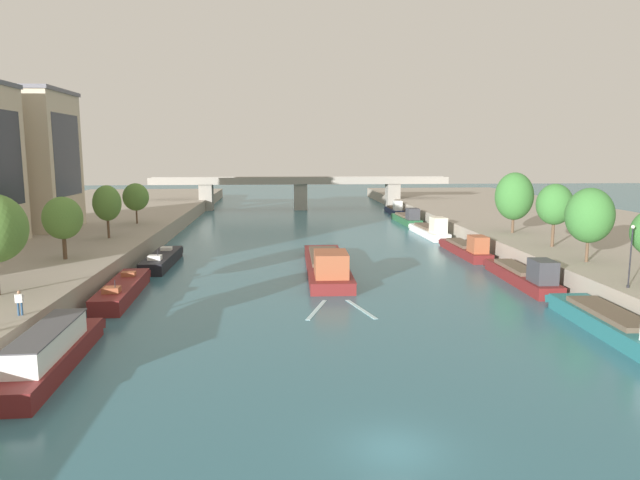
{
  "coord_description": "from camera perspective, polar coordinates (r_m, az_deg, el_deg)",
  "views": [
    {
      "loc": [
        -4.88,
        -22.7,
        12.74
      ],
      "look_at": [
        0.0,
        44.36,
        2.3
      ],
      "focal_mm": 32.15,
      "sensor_mm": 36.0,
      "label": 1
    }
  ],
  "objects": [
    {
      "name": "wake_behind_barge",
      "position": [
        46.95,
        1.89,
        -6.9
      ],
      "size": [
        5.6,
        5.94,
        0.03
      ],
      "color": "#A5D1DB",
      "rests_on": "ground"
    },
    {
      "name": "moored_boat_left_lone",
      "position": [
        53.5,
        -19.05,
        -4.67
      ],
      "size": [
        2.95,
        13.72,
        2.44
      ],
      "color": "maroon",
      "rests_on": "ground"
    },
    {
      "name": "moored_boat_right_downstream",
      "position": [
        72.99,
        14.35,
        -0.8
      ],
      "size": [
        2.62,
        14.05,
        3.0
      ],
      "color": "maroon",
      "rests_on": "ground"
    },
    {
      "name": "moored_boat_right_midway",
      "position": [
        88.2,
        10.91,
        0.99
      ],
      "size": [
        3.09,
        14.29,
        3.33
      ],
      "color": "silver",
      "rests_on": "ground"
    },
    {
      "name": "moored_boat_right_end",
      "position": [
        44.12,
        28.32,
        -7.68
      ],
      "size": [
        3.62,
        16.99,
        3.46
      ],
      "color": "#23666B",
      "rests_on": "ground"
    },
    {
      "name": "moored_boat_left_midway",
      "position": [
        37.63,
        -25.09,
        -10.01
      ],
      "size": [
        2.74,
        13.85,
        2.7
      ],
      "color": "maroon",
      "rests_on": "ground"
    },
    {
      "name": "tree_right_far",
      "position": [
        67.54,
        22.32,
        3.29
      ],
      "size": [
        3.9,
        3.9,
        6.91
      ],
      "color": "brown",
      "rests_on": "quay_right"
    },
    {
      "name": "tree_right_second",
      "position": [
        59.47,
        25.25,
        2.22
      ],
      "size": [
        4.39,
        4.39,
        7.02
      ],
      "color": "brown",
      "rests_on": "quay_right"
    },
    {
      "name": "quay_left",
      "position": [
        85.48,
        -27.33,
        0.06
      ],
      "size": [
        36.0,
        170.0,
        2.35
      ],
      "primitive_type": "cube",
      "color": "gray",
      "rests_on": "ground"
    },
    {
      "name": "moored_boat_right_lone",
      "position": [
        103.73,
        8.66,
        2.17
      ],
      "size": [
        3.04,
        13.45,
        3.03
      ],
      "color": "#235633",
      "rests_on": "ground"
    },
    {
      "name": "building_left_middle",
      "position": [
        87.14,
        -28.51,
        7.01
      ],
      "size": [
        15.49,
        12.25,
        18.46
      ],
      "color": "beige",
      "rests_on": "quay_left"
    },
    {
      "name": "tree_left_by_lamp",
      "position": [
        60.52,
        -24.24,
        1.99
      ],
      "size": [
        3.73,
        3.73,
        6.09
      ],
      "color": "brown",
      "rests_on": "quay_left"
    },
    {
      "name": "tree_left_midway",
      "position": [
        86.96,
        -17.86,
        4.09
      ],
      "size": [
        3.69,
        3.69,
        5.85
      ],
      "color": "brown",
      "rests_on": "quay_left"
    },
    {
      "name": "moored_boat_left_gap_after",
      "position": [
        67.01,
        -15.42,
        -1.87
      ],
      "size": [
        2.7,
        12.93,
        2.4
      ],
      "color": "black",
      "rests_on": "ground"
    },
    {
      "name": "barge_midriver",
      "position": [
        60.12,
        0.69,
        -2.46
      ],
      "size": [
        4.63,
        22.3,
        3.39
      ],
      "color": "maroon",
      "rests_on": "ground"
    },
    {
      "name": "bridge_far",
      "position": [
        126.59,
        -1.95,
        5.13
      ],
      "size": [
        65.15,
        4.4,
        7.15
      ],
      "color": "gray",
      "rests_on": "ground"
    },
    {
      "name": "quay_right",
      "position": [
        89.78,
        24.83,
        0.6
      ],
      "size": [
        36.0,
        170.0,
        2.35
      ],
      "primitive_type": "cube",
      "color": "gray",
      "rests_on": "ground"
    },
    {
      "name": "lamppost_right_bank",
      "position": [
        49.74,
        28.53,
        -1.2
      ],
      "size": [
        0.28,
        0.28,
        4.87
      ],
      "color": "black",
      "rests_on": "quay_right"
    },
    {
      "name": "person_on_quay",
      "position": [
        41.41,
        -27.73,
        -5.42
      ],
      "size": [
        0.51,
        0.29,
        1.62
      ],
      "color": "navy",
      "rests_on": "quay_left"
    },
    {
      "name": "moored_boat_right_second",
      "position": [
        58.7,
        19.6,
        -3.3
      ],
      "size": [
        2.84,
        14.81,
        3.19
      ],
      "color": "maroon",
      "rests_on": "ground"
    },
    {
      "name": "tree_right_nearest",
      "position": [
        77.42,
        18.77,
        4.14
      ],
      "size": [
        4.79,
        4.79,
        7.74
      ],
      "color": "brown",
      "rests_on": "quay_right"
    },
    {
      "name": "tree_left_nearest",
      "position": [
        73.39,
        -20.44,
        3.46
      ],
      "size": [
        3.34,
        3.34,
        6.38
      ],
      "color": "brown",
      "rests_on": "quay_left"
    },
    {
      "name": "moored_boat_right_near",
      "position": [
        119.07,
        7.41,
        3.02
      ],
      "size": [
        2.17,
        11.0,
        2.91
      ],
      "color": "#1E284C",
      "rests_on": "ground"
    },
    {
      "name": "ground_plane",
      "position": [
        26.48,
        7.44,
        -20.0
      ],
      "size": [
        400.0,
        400.0,
        0.0
      ],
      "primitive_type": "plane",
      "color": "#336675"
    }
  ]
}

